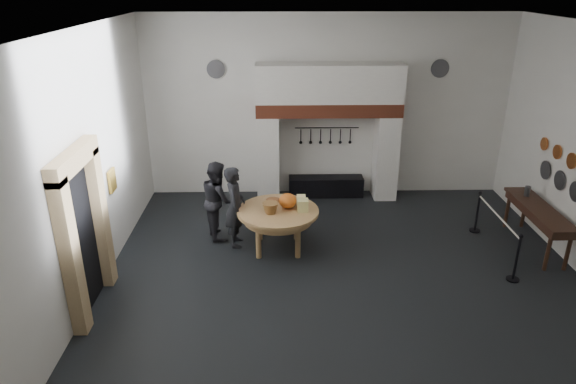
{
  "coord_description": "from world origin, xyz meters",
  "views": [
    {
      "loc": [
        -1.23,
        -8.52,
        5.24
      ],
      "look_at": [
        -1.04,
        0.74,
        1.35
      ],
      "focal_mm": 32.0,
      "sensor_mm": 36.0,
      "label": 1
    }
  ],
  "objects_px": {
    "visitor_near": "(235,207)",
    "barrier_post_far": "(477,213)",
    "visitor_far": "(218,200)",
    "work_table": "(278,211)",
    "side_table": "(539,209)",
    "iron_range": "(326,186)",
    "barrier_post_near": "(517,259)"
  },
  "relations": [
    {
      "from": "work_table",
      "to": "visitor_near",
      "type": "height_order",
      "value": "visitor_near"
    },
    {
      "from": "iron_range",
      "to": "barrier_post_far",
      "type": "distance_m",
      "value": 3.8
    },
    {
      "from": "visitor_near",
      "to": "barrier_post_far",
      "type": "bearing_deg",
      "value": -86.61
    },
    {
      "from": "work_table",
      "to": "barrier_post_near",
      "type": "bearing_deg",
      "value": -16.86
    },
    {
      "from": "iron_range",
      "to": "visitor_far",
      "type": "distance_m",
      "value": 3.39
    },
    {
      "from": "barrier_post_near",
      "to": "barrier_post_far",
      "type": "distance_m",
      "value": 2.0
    },
    {
      "from": "iron_range",
      "to": "visitor_far",
      "type": "height_order",
      "value": "visitor_far"
    },
    {
      "from": "iron_range",
      "to": "side_table",
      "type": "height_order",
      "value": "side_table"
    },
    {
      "from": "visitor_far",
      "to": "visitor_near",
      "type": "bearing_deg",
      "value": -152.11
    },
    {
      "from": "barrier_post_near",
      "to": "barrier_post_far",
      "type": "xyz_separation_m",
      "value": [
        0.0,
        2.0,
        0.0
      ]
    },
    {
      "from": "work_table",
      "to": "barrier_post_far",
      "type": "relative_size",
      "value": 1.85
    },
    {
      "from": "side_table",
      "to": "barrier_post_near",
      "type": "distance_m",
      "value": 1.65
    },
    {
      "from": "iron_range",
      "to": "work_table",
      "type": "xyz_separation_m",
      "value": [
        -1.24,
        -2.78,
        0.59
      ]
    },
    {
      "from": "work_table",
      "to": "side_table",
      "type": "bearing_deg",
      "value": -0.57
    },
    {
      "from": "work_table",
      "to": "visitor_far",
      "type": "relative_size",
      "value": 0.98
    },
    {
      "from": "iron_range",
      "to": "barrier_post_far",
      "type": "height_order",
      "value": "barrier_post_far"
    },
    {
      "from": "iron_range",
      "to": "side_table",
      "type": "distance_m",
      "value": 5.02
    },
    {
      "from": "side_table",
      "to": "barrier_post_far",
      "type": "xyz_separation_m",
      "value": [
        -0.95,
        0.72,
        -0.42
      ]
    },
    {
      "from": "visitor_near",
      "to": "side_table",
      "type": "relative_size",
      "value": 0.79
    },
    {
      "from": "visitor_far",
      "to": "barrier_post_near",
      "type": "relative_size",
      "value": 1.89
    },
    {
      "from": "visitor_near",
      "to": "barrier_post_far",
      "type": "relative_size",
      "value": 1.93
    },
    {
      "from": "work_table",
      "to": "visitor_far",
      "type": "height_order",
      "value": "visitor_far"
    },
    {
      "from": "iron_range",
      "to": "barrier_post_near",
      "type": "height_order",
      "value": "barrier_post_near"
    },
    {
      "from": "visitor_far",
      "to": "work_table",
      "type": "bearing_deg",
      "value": -131.93
    },
    {
      "from": "visitor_near",
      "to": "barrier_post_near",
      "type": "distance_m",
      "value": 5.5
    },
    {
      "from": "barrier_post_near",
      "to": "iron_range",
      "type": "bearing_deg",
      "value": 127.42
    },
    {
      "from": "work_table",
      "to": "side_table",
      "type": "distance_m",
      "value": 5.34
    },
    {
      "from": "visitor_near",
      "to": "visitor_far",
      "type": "relative_size",
      "value": 1.02
    },
    {
      "from": "visitor_near",
      "to": "side_table",
      "type": "bearing_deg",
      "value": -94.06
    },
    {
      "from": "side_table",
      "to": "barrier_post_far",
      "type": "relative_size",
      "value": 2.44
    },
    {
      "from": "visitor_far",
      "to": "side_table",
      "type": "bearing_deg",
      "value": -112.68
    },
    {
      "from": "iron_range",
      "to": "barrier_post_far",
      "type": "relative_size",
      "value": 2.11
    }
  ]
}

